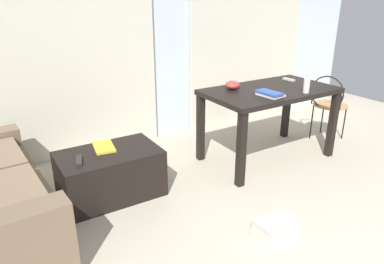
{
  "coord_description": "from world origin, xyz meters",
  "views": [
    {
      "loc": [
        -2.13,
        -0.91,
        1.75
      ],
      "look_at": [
        -0.36,
        1.93,
        0.43
      ],
      "focal_mm": 33.71,
      "sensor_mm": 36.0,
      "label": 1
    }
  ],
  "objects_px": {
    "coffee_table": "(110,174)",
    "book_stack": "(270,94)",
    "shoebox": "(275,228)",
    "tv_remote_on_table": "(289,79)",
    "wire_chair": "(329,101)",
    "bowl": "(232,85)",
    "magazine": "(104,147)",
    "craft_table": "(269,99)",
    "bottle_near": "(307,85)",
    "tv_remote_primary": "(79,160)"
  },
  "relations": [
    {
      "from": "bottle_near",
      "to": "shoebox",
      "type": "distance_m",
      "value": 1.57
    },
    {
      "from": "bottle_near",
      "to": "tv_remote_primary",
      "type": "relative_size",
      "value": 1.04
    },
    {
      "from": "book_stack",
      "to": "tv_remote_primary",
      "type": "height_order",
      "value": "book_stack"
    },
    {
      "from": "craft_table",
      "to": "bowl",
      "type": "xyz_separation_m",
      "value": [
        -0.34,
        0.21,
        0.15
      ]
    },
    {
      "from": "bottle_near",
      "to": "bowl",
      "type": "height_order",
      "value": "bottle_near"
    },
    {
      "from": "bottle_near",
      "to": "tv_remote_on_table",
      "type": "relative_size",
      "value": 1.29
    },
    {
      "from": "magazine",
      "to": "shoebox",
      "type": "xyz_separation_m",
      "value": [
        0.85,
        -1.34,
        -0.37
      ]
    },
    {
      "from": "wire_chair",
      "to": "tv_remote_primary",
      "type": "distance_m",
      "value": 2.98
    },
    {
      "from": "book_stack",
      "to": "tv_remote_on_table",
      "type": "bearing_deg",
      "value": 29.86
    },
    {
      "from": "bowl",
      "to": "tv_remote_on_table",
      "type": "distance_m",
      "value": 0.8
    },
    {
      "from": "book_stack",
      "to": "magazine",
      "type": "relative_size",
      "value": 0.93
    },
    {
      "from": "craft_table",
      "to": "shoebox",
      "type": "height_order",
      "value": "craft_table"
    },
    {
      "from": "book_stack",
      "to": "bottle_near",
      "type": "bearing_deg",
      "value": -15.37
    },
    {
      "from": "bottle_near",
      "to": "book_stack",
      "type": "height_order",
      "value": "bottle_near"
    },
    {
      "from": "coffee_table",
      "to": "shoebox",
      "type": "height_order",
      "value": "coffee_table"
    },
    {
      "from": "craft_table",
      "to": "magazine",
      "type": "relative_size",
      "value": 4.84
    },
    {
      "from": "tv_remote_primary",
      "to": "magazine",
      "type": "xyz_separation_m",
      "value": [
        0.27,
        0.16,
        -0.0
      ]
    },
    {
      "from": "tv_remote_on_table",
      "to": "bottle_near",
      "type": "bearing_deg",
      "value": -121.3
    },
    {
      "from": "bowl",
      "to": "tv_remote_on_table",
      "type": "relative_size",
      "value": 1.04
    },
    {
      "from": "tv_remote_on_table",
      "to": "tv_remote_primary",
      "type": "relative_size",
      "value": 0.81
    },
    {
      "from": "book_stack",
      "to": "magazine",
      "type": "height_order",
      "value": "book_stack"
    },
    {
      "from": "wire_chair",
      "to": "tv_remote_on_table",
      "type": "xyz_separation_m",
      "value": [
        -0.51,
        0.19,
        0.29
      ]
    },
    {
      "from": "coffee_table",
      "to": "craft_table",
      "type": "xyz_separation_m",
      "value": [
        1.75,
        -0.13,
        0.46
      ]
    },
    {
      "from": "coffee_table",
      "to": "shoebox",
      "type": "xyz_separation_m",
      "value": [
        0.84,
        -1.23,
        -0.14
      ]
    },
    {
      "from": "coffee_table",
      "to": "book_stack",
      "type": "height_order",
      "value": "book_stack"
    },
    {
      "from": "bowl",
      "to": "tv_remote_primary",
      "type": "relative_size",
      "value": 0.84
    },
    {
      "from": "bowl",
      "to": "tv_remote_primary",
      "type": "bearing_deg",
      "value": -175.57
    },
    {
      "from": "coffee_table",
      "to": "book_stack",
      "type": "distance_m",
      "value": 1.7
    },
    {
      "from": "coffee_table",
      "to": "bottle_near",
      "type": "distance_m",
      "value": 2.1
    },
    {
      "from": "book_stack",
      "to": "bowl",
      "type": "bearing_deg",
      "value": 110.15
    },
    {
      "from": "tv_remote_on_table",
      "to": "shoebox",
      "type": "distance_m",
      "value": 2.0
    },
    {
      "from": "book_stack",
      "to": "wire_chair",
      "type": "bearing_deg",
      "value": 8.84
    },
    {
      "from": "coffee_table",
      "to": "tv_remote_on_table",
      "type": "bearing_deg",
      "value": 1.12
    },
    {
      "from": "bowl",
      "to": "craft_table",
      "type": "bearing_deg",
      "value": -31.16
    },
    {
      "from": "magazine",
      "to": "craft_table",
      "type": "bearing_deg",
      "value": 1.23
    },
    {
      "from": "tv_remote_on_table",
      "to": "craft_table",
      "type": "bearing_deg",
      "value": -161.79
    },
    {
      "from": "shoebox",
      "to": "tv_remote_on_table",
      "type": "bearing_deg",
      "value": 43.12
    },
    {
      "from": "wire_chair",
      "to": "book_stack",
      "type": "bearing_deg",
      "value": -171.16
    },
    {
      "from": "bowl",
      "to": "shoebox",
      "type": "bearing_deg",
      "value": -113.41
    },
    {
      "from": "coffee_table",
      "to": "bowl",
      "type": "bearing_deg",
      "value": 2.98
    },
    {
      "from": "magazine",
      "to": "shoebox",
      "type": "bearing_deg",
      "value": -48.62
    },
    {
      "from": "bowl",
      "to": "bottle_near",
      "type": "bearing_deg",
      "value": -43.45
    },
    {
      "from": "coffee_table",
      "to": "book_stack",
      "type": "xyz_separation_m",
      "value": [
        1.55,
        -0.33,
        0.59
      ]
    },
    {
      "from": "bottle_near",
      "to": "shoebox",
      "type": "xyz_separation_m",
      "value": [
        -1.1,
        -0.79,
        -0.79
      ]
    },
    {
      "from": "craft_table",
      "to": "book_stack",
      "type": "bearing_deg",
      "value": -134.71
    },
    {
      "from": "tv_remote_on_table",
      "to": "magazine",
      "type": "bearing_deg",
      "value": 175.32
    },
    {
      "from": "craft_table",
      "to": "bottle_near",
      "type": "distance_m",
      "value": 0.41
    },
    {
      "from": "wire_chair",
      "to": "bowl",
      "type": "bearing_deg",
      "value": 170.35
    },
    {
      "from": "coffee_table",
      "to": "tv_remote_on_table",
      "type": "height_order",
      "value": "tv_remote_on_table"
    },
    {
      "from": "coffee_table",
      "to": "wire_chair",
      "type": "xyz_separation_m",
      "value": [
        2.71,
        -0.15,
        0.3
      ]
    }
  ]
}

